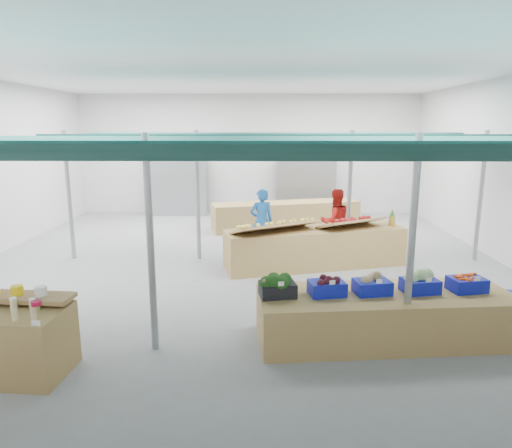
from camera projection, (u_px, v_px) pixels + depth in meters
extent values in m
plane|color=slate|center=(240.00, 265.00, 10.35)|extent=(13.00, 13.00, 0.00)
plane|color=silver|center=(239.00, 71.00, 9.47)|extent=(13.00, 13.00, 0.00)
plane|color=silver|center=(249.00, 155.00, 16.26)|extent=(12.00, 0.00, 12.00)
cylinder|color=gray|center=(69.00, 196.00, 10.58)|extent=(0.10, 0.10, 3.00)
cylinder|color=gray|center=(151.00, 246.00, 6.14)|extent=(0.10, 0.10, 3.00)
cylinder|color=gray|center=(198.00, 196.00, 10.54)|extent=(0.10, 0.10, 3.00)
cylinder|color=gray|center=(411.00, 247.00, 6.08)|extent=(0.10, 0.10, 3.00)
cylinder|color=gray|center=(349.00, 196.00, 10.48)|extent=(0.10, 0.10, 3.00)
cylinder|color=gray|center=(481.00, 197.00, 10.44)|extent=(0.10, 0.10, 3.00)
cylinder|color=gray|center=(282.00, 144.00, 5.83)|extent=(10.00, 0.06, 0.06)
cylinder|color=gray|center=(274.00, 137.00, 10.23)|extent=(10.00, 0.06, 0.06)
cube|color=#0A2D29|center=(284.00, 152.00, 5.21)|extent=(9.50, 1.28, 0.30)
cube|color=#0A2D29|center=(280.00, 147.00, 6.48)|extent=(9.50, 1.28, 0.30)
cube|color=#0A2D29|center=(274.00, 141.00, 9.61)|extent=(9.50, 1.28, 0.30)
cube|color=#0A2D29|center=(273.00, 139.00, 10.88)|extent=(9.50, 1.28, 0.30)
cube|color=#B23F33|center=(178.00, 187.00, 16.04)|extent=(2.00, 0.50, 2.00)
cube|color=#B23F33|center=(305.00, 187.00, 15.97)|extent=(2.00, 0.50, 2.00)
cube|color=#997247|center=(0.00, 296.00, 5.87)|extent=(1.94, 0.52, 0.06)
cube|color=olive|center=(384.00, 316.00, 6.67)|extent=(3.75, 1.56, 0.71)
cube|color=olive|center=(315.00, 248.00, 10.15)|extent=(4.11, 1.95, 0.86)
cube|color=olive|center=(286.00, 215.00, 14.01)|extent=(4.61, 2.06, 0.82)
imported|color=#1B5CB0|center=(262.00, 221.00, 11.17)|extent=(0.66, 0.52, 1.60)
imported|color=red|center=(335.00, 222.00, 11.14)|extent=(0.91, 0.78, 1.60)
cube|color=black|center=(278.00, 289.00, 6.45)|extent=(0.56, 0.44, 0.20)
cube|color=white|center=(281.00, 284.00, 6.21)|extent=(0.08, 0.02, 0.06)
cube|color=#0F18A4|center=(327.00, 288.00, 6.51)|extent=(0.56, 0.44, 0.20)
cube|color=white|center=(332.00, 282.00, 6.26)|extent=(0.08, 0.02, 0.06)
cube|color=#0F18A4|center=(372.00, 287.00, 6.56)|extent=(0.56, 0.44, 0.20)
cube|color=white|center=(379.00, 281.00, 6.31)|extent=(0.08, 0.02, 0.06)
cube|color=#0F18A4|center=(420.00, 286.00, 6.61)|extent=(0.56, 0.44, 0.20)
cube|color=white|center=(429.00, 280.00, 6.37)|extent=(0.08, 0.02, 0.06)
cube|color=#0F18A4|center=(467.00, 284.00, 6.67)|extent=(0.56, 0.44, 0.20)
cube|color=white|center=(478.00, 279.00, 6.42)|extent=(0.08, 0.02, 0.06)
sphere|color=brown|center=(268.00, 283.00, 6.30)|extent=(0.09, 0.09, 0.09)
sphere|color=brown|center=(264.00, 281.00, 6.27)|extent=(0.06, 0.06, 0.06)
cylinder|color=#A80B2B|center=(36.00, 303.00, 5.18)|extent=(0.12, 0.12, 0.05)
cube|color=white|center=(36.00, 323.00, 5.17)|extent=(0.10, 0.01, 0.07)
cube|color=#997247|center=(275.00, 227.00, 9.72)|extent=(1.99, 1.53, 0.26)
cube|color=#997247|center=(351.00, 223.00, 10.14)|extent=(1.64, 1.33, 0.26)
cylinder|color=#8C6019|center=(392.00, 221.00, 10.38)|extent=(0.14, 0.14, 0.22)
cone|color=#26661E|center=(392.00, 213.00, 10.34)|extent=(0.12, 0.12, 0.18)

